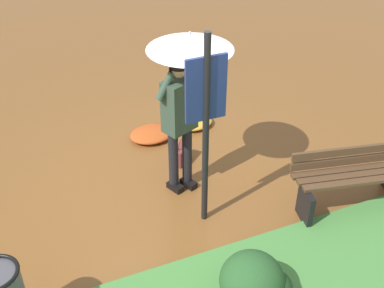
{
  "coord_description": "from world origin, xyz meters",
  "views": [
    {
      "loc": [
        -1.59,
        -4.53,
        3.98
      ],
      "look_at": [
        0.17,
        -0.34,
        0.85
      ],
      "focal_mm": 45.76,
      "sensor_mm": 36.0,
      "label": 1
    }
  ],
  "objects_px": {
    "person_with_umbrella": "(185,75)",
    "handbag": "(181,154)",
    "info_sign_post": "(206,112)",
    "park_bench": "(352,178)"
  },
  "relations": [
    {
      "from": "info_sign_post",
      "to": "handbag",
      "type": "xyz_separation_m",
      "value": [
        0.16,
        1.12,
        -1.32
      ]
    },
    {
      "from": "person_with_umbrella",
      "to": "park_bench",
      "type": "xyz_separation_m",
      "value": [
        1.65,
        -1.1,
        -1.15
      ]
    },
    {
      "from": "person_with_umbrella",
      "to": "park_bench",
      "type": "bearing_deg",
      "value": -33.79
    },
    {
      "from": "info_sign_post",
      "to": "handbag",
      "type": "relative_size",
      "value": 6.22
    },
    {
      "from": "handbag",
      "to": "info_sign_post",
      "type": "bearing_deg",
      "value": -98.12
    },
    {
      "from": "person_with_umbrella",
      "to": "handbag",
      "type": "distance_m",
      "value": 1.5
    },
    {
      "from": "person_with_umbrella",
      "to": "handbag",
      "type": "xyz_separation_m",
      "value": [
        0.12,
        0.46,
        -1.42
      ]
    },
    {
      "from": "person_with_umbrella",
      "to": "info_sign_post",
      "type": "relative_size",
      "value": 0.89
    },
    {
      "from": "info_sign_post",
      "to": "park_bench",
      "type": "relative_size",
      "value": 1.63
    },
    {
      "from": "person_with_umbrella",
      "to": "handbag",
      "type": "height_order",
      "value": "person_with_umbrella"
    }
  ]
}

